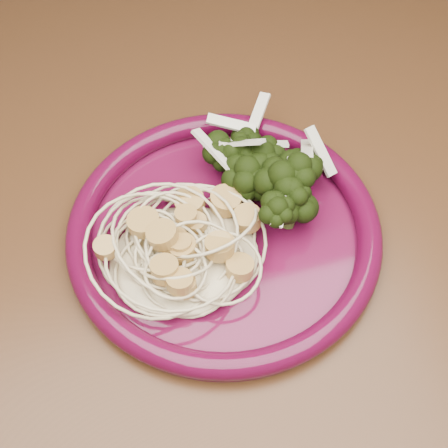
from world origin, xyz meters
TOP-DOWN VIEW (x-y plane):
  - dining_table at (0.00, 0.00)m, footprint 1.20×0.80m
  - dinner_plate at (0.12, -0.02)m, footprint 0.36×0.36m
  - spaghetti_pile at (0.08, -0.04)m, footprint 0.16×0.15m
  - scallop_cluster at (0.08, -0.04)m, footprint 0.17×0.17m
  - broccoli_pile at (0.17, 0.00)m, footprint 0.13×0.16m
  - onion_garnish at (0.17, 0.00)m, footprint 0.09×0.10m

SIDE VIEW (x-z plane):
  - dining_table at x=0.00m, z-range 0.28..1.03m
  - dinner_plate at x=0.12m, z-range 0.75..0.77m
  - spaghetti_pile at x=0.08m, z-range 0.76..0.78m
  - broccoli_pile at x=0.17m, z-range 0.76..0.80m
  - scallop_cluster at x=0.08m, z-range 0.78..0.83m
  - onion_garnish at x=0.17m, z-range 0.78..0.84m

